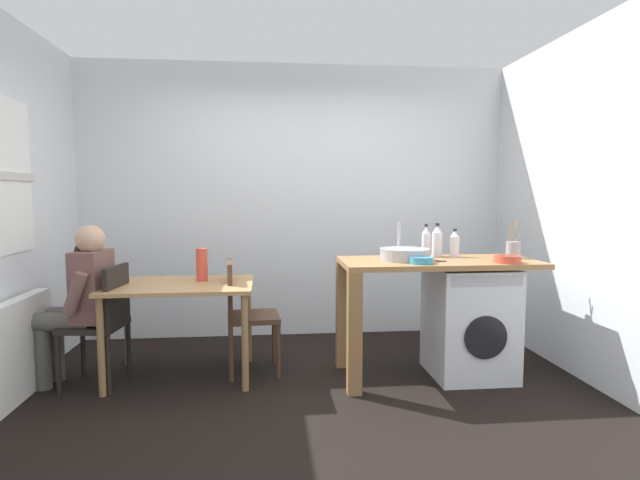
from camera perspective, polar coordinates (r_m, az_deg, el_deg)
The scene contains 20 objects.
ground_plane at distance 3.63m, azimuth -1.00°, elevation -17.85°, with size 5.46×5.46×0.00m, color black.
wall_back at distance 5.09m, azimuth -2.70°, elevation 4.36°, with size 4.60×0.10×2.70m, color silver.
wall_counter_side at distance 4.13m, azimuth 30.32°, elevation 3.49°, with size 0.10×3.80×2.70m, color silver.
radiator at distance 4.16m, azimuth -30.85°, elevation -10.46°, with size 0.10×0.80×0.70m, color white.
dining_table at distance 4.04m, azimuth -15.49°, elevation -6.10°, with size 1.10×0.76×0.74m.
chair_person_seat at distance 4.09m, azimuth -23.34°, elevation -8.14°, with size 0.45×0.45×0.90m.
chair_opposite at distance 4.06m, azimuth -8.64°, elevation -7.88°, with size 0.43×0.43×0.90m.
seated_person at distance 4.13m, azimuth -25.46°, elevation -5.79°, with size 0.52×0.53×1.20m.
kitchen_counter at distance 3.94m, azimuth 10.27°, elevation -4.54°, with size 1.50×0.68×0.92m.
washing_machine at distance 4.16m, azimuth 16.56°, elevation -8.82°, with size 0.60×0.61×0.86m.
sink_basin at distance 3.90m, azimuth 9.59°, elevation -1.61°, with size 0.38×0.38×0.09m, color #9EA0A5.
tap at distance 4.06m, azimuth 8.94°, elevation 0.01°, with size 0.02×0.02×0.28m, color #B2B2B7.
bottle_tall_green at distance 4.14m, azimuth 11.93°, elevation -0.22°, with size 0.07×0.07×0.26m.
bottle_squat_brown at distance 4.19m, azimuth 13.13°, elevation -0.15°, with size 0.08×0.08×0.27m.
bottle_clear_small at distance 4.19m, azimuth 15.01°, elevation -0.45°, with size 0.08×0.08×0.23m.
mixing_bowl at distance 3.73m, azimuth 11.37°, elevation -2.22°, with size 0.18×0.18×0.05m.
utensil_crock at distance 4.26m, azimuth 21.06°, elevation -0.97°, with size 0.11×0.11×0.30m.
colander at distance 3.95m, azimuth 20.48°, elevation -1.98°, with size 0.20×0.20×0.06m.
vase at distance 4.08m, azimuth -13.25°, elevation -2.73°, with size 0.09×0.09×0.26m, color #D84C38.
scissors at distance 3.87m, azimuth 13.02°, elevation -2.33°, with size 0.15×0.06×0.01m.
Camera 1 is at (-0.28, -3.33, 1.42)m, focal length 28.23 mm.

